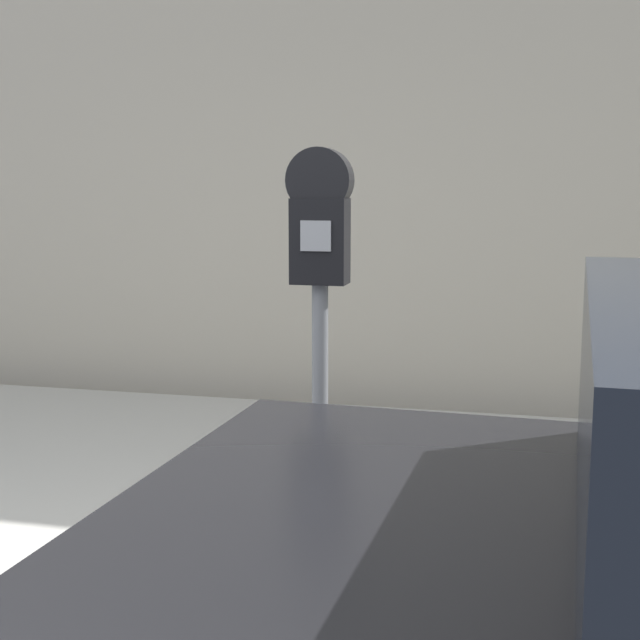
% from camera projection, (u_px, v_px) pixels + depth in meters
% --- Properties ---
extents(sidewalk, '(24.00, 2.80, 0.10)m').
position_uv_depth(sidewalk, '(288.00, 482.00, 4.42)').
color(sidewalk, '#ADAAA3').
rests_on(sidewalk, ground_plane).
extents(building_facade, '(24.00, 0.30, 4.61)m').
position_uv_depth(building_facade, '(361.00, 62.00, 5.85)').
color(building_facade, beige).
rests_on(building_facade, ground_plane).
extents(parking_meter, '(0.23, 0.13, 1.55)m').
position_uv_depth(parking_meter, '(320.00, 268.00, 3.13)').
color(parking_meter, slate).
rests_on(parking_meter, sidewalk).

